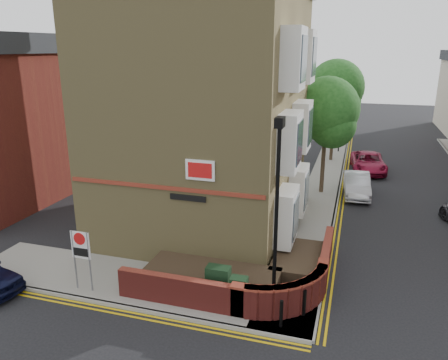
% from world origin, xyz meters
% --- Properties ---
extents(ground, '(120.00, 120.00, 0.00)m').
position_xyz_m(ground, '(0.00, 0.00, 0.00)').
color(ground, black).
rests_on(ground, ground).
extents(pavement_corner, '(13.00, 3.00, 0.12)m').
position_xyz_m(pavement_corner, '(-3.50, 1.50, 0.06)').
color(pavement_corner, gray).
rests_on(pavement_corner, ground).
extents(pavement_main, '(2.00, 32.00, 0.12)m').
position_xyz_m(pavement_main, '(2.00, 16.00, 0.06)').
color(pavement_main, gray).
rests_on(pavement_main, ground).
extents(kerb_side, '(13.00, 0.15, 0.12)m').
position_xyz_m(kerb_side, '(-3.50, 0.00, 0.06)').
color(kerb_side, gray).
rests_on(kerb_side, ground).
extents(kerb_main_near, '(0.15, 32.00, 0.12)m').
position_xyz_m(kerb_main_near, '(3.00, 16.00, 0.06)').
color(kerb_main_near, gray).
rests_on(kerb_main_near, ground).
extents(yellow_lines_side, '(13.00, 0.28, 0.01)m').
position_xyz_m(yellow_lines_side, '(-3.50, -0.25, 0.01)').
color(yellow_lines_side, gold).
rests_on(yellow_lines_side, ground).
extents(yellow_lines_main, '(0.28, 32.00, 0.01)m').
position_xyz_m(yellow_lines_main, '(3.25, 16.00, 0.01)').
color(yellow_lines_main, gold).
rests_on(yellow_lines_main, ground).
extents(corner_building, '(8.95, 10.40, 13.60)m').
position_xyz_m(corner_building, '(-2.84, 8.00, 6.23)').
color(corner_building, '#93824E').
rests_on(corner_building, ground).
extents(garden_wall, '(6.80, 6.00, 1.20)m').
position_xyz_m(garden_wall, '(0.00, 2.50, 0.00)').
color(garden_wall, maroon).
rests_on(garden_wall, ground).
extents(lamppost, '(0.25, 0.50, 6.30)m').
position_xyz_m(lamppost, '(1.60, 1.20, 3.34)').
color(lamppost, black).
rests_on(lamppost, pavement_corner).
extents(utility_cabinet_large, '(0.80, 0.45, 1.20)m').
position_xyz_m(utility_cabinet_large, '(-0.30, 1.30, 0.72)').
color(utility_cabinet_large, black).
rests_on(utility_cabinet_large, pavement_corner).
extents(utility_cabinet_small, '(0.55, 0.40, 1.10)m').
position_xyz_m(utility_cabinet_small, '(0.50, 1.00, 0.67)').
color(utility_cabinet_small, black).
rests_on(utility_cabinet_small, pavement_corner).
extents(bollard_near, '(0.11, 0.11, 0.90)m').
position_xyz_m(bollard_near, '(2.00, 0.40, 0.57)').
color(bollard_near, black).
rests_on(bollard_near, pavement_corner).
extents(bollard_far, '(0.11, 0.11, 0.90)m').
position_xyz_m(bollard_far, '(2.60, 1.20, 0.57)').
color(bollard_far, black).
rests_on(bollard_far, pavement_corner).
extents(zone_sign, '(0.72, 0.07, 2.20)m').
position_xyz_m(zone_sign, '(-5.00, 0.50, 1.64)').
color(zone_sign, slate).
rests_on(zone_sign, pavement_corner).
extents(side_building, '(6.40, 10.40, 9.00)m').
position_xyz_m(side_building, '(-15.00, 8.00, 4.55)').
color(side_building, maroon).
rests_on(side_building, ground).
extents(tree_near, '(3.64, 3.65, 6.70)m').
position_xyz_m(tree_near, '(2.00, 14.05, 4.70)').
color(tree_near, '#382B1E').
rests_on(tree_near, pavement_main).
extents(tree_mid, '(4.03, 4.03, 7.42)m').
position_xyz_m(tree_mid, '(2.00, 22.05, 5.20)').
color(tree_mid, '#382B1E').
rests_on(tree_mid, pavement_main).
extents(tree_far, '(3.81, 3.81, 7.00)m').
position_xyz_m(tree_far, '(2.00, 30.05, 4.91)').
color(tree_far, '#382B1E').
rests_on(tree_far, pavement_main).
extents(traffic_light_assembly, '(0.20, 0.16, 4.20)m').
position_xyz_m(traffic_light_assembly, '(2.40, 25.00, 2.78)').
color(traffic_light_assembly, black).
rests_on(traffic_light_assembly, pavement_main).
extents(silver_car_near, '(1.66, 4.04, 1.30)m').
position_xyz_m(silver_car_near, '(3.99, 14.29, 0.65)').
color(silver_car_near, '#B6B8BE').
rests_on(silver_car_near, ground).
extents(red_car_main, '(2.60, 4.88, 1.30)m').
position_xyz_m(red_car_main, '(4.66, 19.87, 0.65)').
color(red_car_main, maroon).
rests_on(red_car_main, ground).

